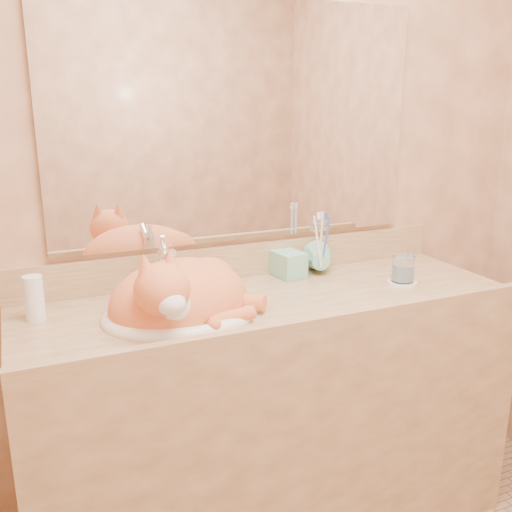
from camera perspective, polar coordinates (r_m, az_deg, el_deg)
name	(u,v)px	position (r m, az deg, el deg)	size (l,w,h in m)	color
wall_back	(240,165)	(1.99, -1.66, 9.11)	(2.40, 0.02, 2.50)	#996545
vanity_counter	(272,416)	(2.02, 1.56, -15.74)	(1.60, 0.55, 0.85)	olive
mirror	(241,123)	(1.97, -1.56, 13.13)	(1.30, 0.02, 0.80)	white
sink_basin	(180,293)	(1.69, -7.56, -3.65)	(0.46, 0.38, 0.14)	white
faucet	(165,269)	(1.84, -9.11, -1.31)	(0.05, 0.13, 0.19)	white
cat	(179,293)	(1.68, -7.68, -3.70)	(0.44, 0.36, 0.24)	#D65F31
soap_dispenser	(298,253)	(1.99, 4.25, 0.34)	(0.09, 0.09, 0.20)	#7BC6AA
toothbrush_cup	(321,263)	(2.05, 6.56, -0.71)	(0.11, 0.11, 0.10)	#7BC6AA
toothbrushes	(322,239)	(2.03, 6.63, 1.71)	(0.04, 0.04, 0.24)	white
saucer	(402,283)	(2.04, 14.40, -2.59)	(0.10, 0.10, 0.01)	white
water_glass	(403,269)	(2.02, 14.50, -1.24)	(0.08, 0.08, 0.09)	white
lotion_bottle	(34,298)	(1.76, -21.31, -3.96)	(0.06, 0.06, 0.13)	white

